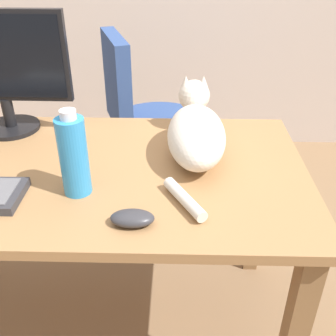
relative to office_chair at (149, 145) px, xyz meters
name	(u,v)px	position (x,y,z in m)	size (l,w,h in m)	color
ground_plane	(100,319)	(-0.16, -0.69, -0.42)	(8.00, 8.00, 0.00)	#846647
desk	(84,194)	(-0.16, -0.69, 0.19)	(1.38, 0.75, 0.70)	#9E7247
office_chair	(149,145)	(0.00, 0.00, 0.00)	(0.50, 0.48, 0.95)	black
cat	(196,131)	(0.20, -0.59, 0.37)	(0.19, 0.61, 0.20)	silver
computer_mouse	(132,218)	(0.03, -0.95, 0.30)	(0.11, 0.06, 0.04)	#333338
water_bottle	(74,156)	(-0.14, -0.81, 0.40)	(0.08, 0.08, 0.24)	#2D8CD1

